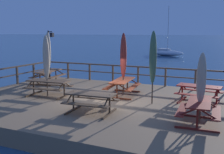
% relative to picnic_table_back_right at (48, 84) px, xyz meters
% --- Properties ---
extents(ground_plane, '(600.00, 600.00, 0.00)m').
position_rel_picnic_table_back_right_xyz_m(ground_plane, '(3.02, 0.23, -1.22)').
color(ground_plane, navy).
extents(wooden_deck, '(13.63, 9.27, 0.66)m').
position_rel_picnic_table_back_right_xyz_m(wooden_deck, '(3.02, 0.23, -0.89)').
color(wooden_deck, '#846647').
rests_on(wooden_deck, ground).
extents(railing_waterside_far, '(13.43, 0.10, 1.09)m').
position_rel_picnic_table_back_right_xyz_m(railing_waterside_far, '(3.02, 4.71, 0.18)').
color(railing_waterside_far, brown).
rests_on(railing_waterside_far, wooden_deck).
extents(picnic_table_back_right, '(2.22, 1.59, 0.78)m').
position_rel_picnic_table_back_right_xyz_m(picnic_table_back_right, '(0.00, 0.00, 0.00)').
color(picnic_table_back_right, brown).
rests_on(picnic_table_back_right, wooden_deck).
extents(picnic_table_mid_left, '(1.99, 1.57, 0.78)m').
position_rel_picnic_table_back_right_xyz_m(picnic_table_mid_left, '(6.94, 1.68, -0.01)').
color(picnic_table_mid_left, maroon).
rests_on(picnic_table_mid_left, wooden_deck).
extents(picnic_table_back_left, '(1.60, 2.26, 0.78)m').
position_rel_picnic_table_back_right_xyz_m(picnic_table_back_left, '(3.26, 1.66, 0.00)').
color(picnic_table_back_left, '#993819').
rests_on(picnic_table_back_left, wooden_deck).
extents(picnic_table_mid_centre, '(1.59, 2.27, 0.78)m').
position_rel_picnic_table_back_right_xyz_m(picnic_table_mid_centre, '(-2.14, 2.77, 0.00)').
color(picnic_table_mid_centre, brown).
rests_on(picnic_table_mid_centre, wooden_deck).
extents(picnic_table_mid_right, '(1.51, 1.88, 0.78)m').
position_rel_picnic_table_back_right_xyz_m(picnic_table_mid_right, '(7.30, -1.28, -0.01)').
color(picnic_table_mid_right, maroon).
rests_on(picnic_table_mid_right, wooden_deck).
extents(picnic_table_front_right, '(2.01, 1.54, 0.78)m').
position_rel_picnic_table_back_right_xyz_m(picnic_table_front_right, '(3.29, -1.64, -0.01)').
color(picnic_table_front_right, brown).
rests_on(picnic_table_front_right, wooden_deck).
extents(patio_umbrella_short_mid, '(0.32, 0.32, 2.98)m').
position_rel_picnic_table_back_right_xyz_m(patio_umbrella_short_mid, '(-0.01, -0.08, 1.33)').
color(patio_umbrella_short_mid, '#4C3828').
rests_on(patio_umbrella_short_mid, wooden_deck).
extents(patio_umbrella_short_front, '(0.32, 0.32, 3.17)m').
position_rel_picnic_table_back_right_xyz_m(patio_umbrella_short_front, '(5.08, 0.66, 1.45)').
color(patio_umbrella_short_front, '#4C3828').
rests_on(patio_umbrella_short_front, wooden_deck).
extents(patio_umbrella_tall_back_left, '(0.32, 0.32, 3.07)m').
position_rel_picnic_table_back_right_xyz_m(patio_umbrella_tall_back_left, '(3.31, 1.64, 1.39)').
color(patio_umbrella_tall_back_left, '#4C3828').
rests_on(patio_umbrella_tall_back_left, wooden_deck).
extents(patio_umbrella_tall_mid_right, '(0.32, 0.32, 3.11)m').
position_rel_picnic_table_back_right_xyz_m(patio_umbrella_tall_mid_right, '(-2.13, 2.85, 1.41)').
color(patio_umbrella_tall_mid_right, '#4C3828').
rests_on(patio_umbrella_tall_mid_right, wooden_deck).
extents(patio_umbrella_short_back, '(0.32, 0.32, 2.46)m').
position_rel_picnic_table_back_right_xyz_m(patio_umbrella_short_back, '(7.32, -1.23, 0.99)').
color(patio_umbrella_short_back, '#4C3828').
rests_on(patio_umbrella_short_back, wooden_deck).
extents(lamp_post_hooked, '(0.63, 0.40, 3.20)m').
position_rel_picnic_table_back_right_xyz_m(lamp_post_hooked, '(-2.92, 4.07, 1.55)').
color(lamp_post_hooked, black).
rests_on(lamp_post_hooked, wooden_deck).
extents(sailboat_distant, '(6.23, 3.21, 7.72)m').
position_rel_picnic_table_back_right_xyz_m(sailboat_distant, '(-2.01, 32.44, -0.71)').
color(sailboat_distant, silver).
rests_on(sailboat_distant, ground).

